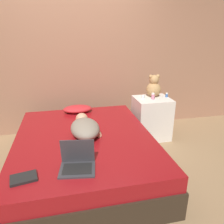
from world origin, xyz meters
TOP-DOWN VIEW (x-y plane):
  - ground_plane at (0.00, 0.00)m, footprint 12.00×12.00m
  - wall_back at (0.00, 1.30)m, footprint 8.00×0.06m
  - bed at (0.00, 0.00)m, footprint 1.65×2.05m
  - nightstand at (1.16, 0.68)m, footprint 0.55×0.48m
  - pillow at (-0.01, 0.84)m, footprint 0.44×0.28m
  - person_lying at (0.02, 0.03)m, footprint 0.37×0.69m
  - laptop at (-0.12, -0.65)m, footprint 0.36×0.30m
  - teddy_bear at (1.21, 0.78)m, footprint 0.23×0.23m
  - bottle_pink at (1.14, 0.63)m, footprint 0.05×0.05m
  - bottle_blue at (1.40, 0.70)m, footprint 0.04×0.04m
  - bottle_clear at (1.01, 0.71)m, footprint 0.05×0.05m
  - book at (-0.59, -0.72)m, footprint 0.24×0.19m

SIDE VIEW (x-z plane):
  - ground_plane at x=0.00m, z-range 0.00..0.00m
  - bed at x=0.00m, z-range 0.00..0.47m
  - nightstand at x=1.16m, z-range 0.00..0.67m
  - book at x=-0.59m, z-range 0.48..0.50m
  - pillow at x=-0.01m, z-range 0.48..0.58m
  - laptop at x=-0.12m, z-range 0.40..0.67m
  - person_lying at x=0.02m, z-range 0.47..0.66m
  - bottle_clear at x=1.01m, z-range 0.67..0.73m
  - bottle_blue at x=1.40m, z-range 0.67..0.74m
  - bottle_pink at x=1.14m, z-range 0.67..0.77m
  - teddy_bear at x=1.21m, z-range 0.65..1.01m
  - wall_back at x=0.00m, z-range 0.00..2.60m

